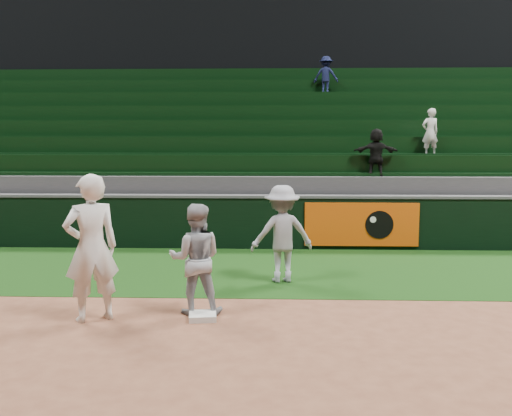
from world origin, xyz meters
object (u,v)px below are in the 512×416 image
(baserunner, at_px, (196,259))
(base_coach, at_px, (282,234))
(first_baseman, at_px, (91,248))
(first_base, at_px, (203,316))

(baserunner, height_order, base_coach, base_coach)
(first_baseman, bearing_deg, baserunner, 164.07)
(first_base, relative_size, baserunner, 0.24)
(first_base, relative_size, base_coach, 0.22)
(first_base, xyz_separation_m, baserunner, (-0.13, 0.30, 0.77))
(first_baseman, xyz_separation_m, baserunner, (1.41, 0.38, -0.23))
(baserunner, distance_m, base_coach, 2.27)
(base_coach, bearing_deg, first_baseman, 27.75)
(baserunner, bearing_deg, first_base, 109.83)
(first_base, bearing_deg, baserunner, 114.18)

